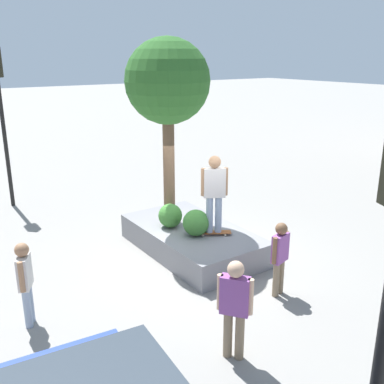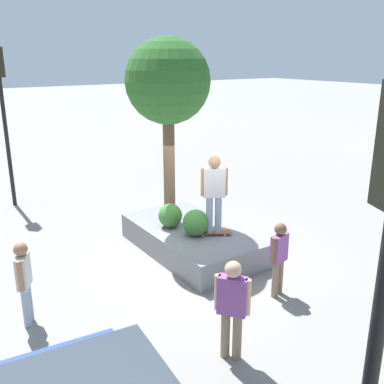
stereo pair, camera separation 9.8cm
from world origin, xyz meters
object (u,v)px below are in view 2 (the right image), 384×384
object	(u,v)px
plaza_tree	(168,84)
pedestrian_crossing	(279,254)
traffic_light_corner	(2,101)
bystander_watching	(24,278)
skateboarder	(214,189)
planter_ledge	(192,239)
skateboard	(213,233)
passerby_with_bag	(232,304)

from	to	relation	value
plaza_tree	pedestrian_crossing	xyz separation A→B (m)	(-3.42, -0.40, -3.05)
traffic_light_corner	bystander_watching	distance (m)	7.43
skateboarder	traffic_light_corner	bearing A→B (deg)	23.67
skateboarder	bystander_watching	bearing A→B (deg)	93.76
planter_ledge	bystander_watching	xyz separation A→B (m)	(-0.91, 4.09, 0.60)
skateboard	skateboarder	size ratio (longest dim) A/B	0.44
traffic_light_corner	passerby_with_bag	size ratio (longest dim) A/B	2.88
plaza_tree	bystander_watching	distance (m)	5.24
passerby_with_bag	bystander_watching	distance (m)	3.62
planter_ledge	passerby_with_bag	xyz separation A→B (m)	(-3.63, 1.70, 0.66)
planter_ledge	bystander_watching	bearing A→B (deg)	102.58
skateboard	traffic_light_corner	xyz separation A→B (m)	(6.64, 2.91, 2.59)
planter_ledge	skateboard	bearing A→B (deg)	-164.95
skateboard	traffic_light_corner	bearing A→B (deg)	23.67
bystander_watching	skateboarder	bearing A→B (deg)	-86.24
pedestrian_crossing	plaza_tree	bearing A→B (deg)	6.72
skateboarder	passerby_with_bag	size ratio (longest dim) A/B	1.08
skateboard	skateboarder	distance (m)	1.05
traffic_light_corner	plaza_tree	bearing A→B (deg)	-153.72
passerby_with_bag	skateboard	bearing A→B (deg)	-31.97
pedestrian_crossing	bystander_watching	xyz separation A→B (m)	(1.74, 4.34, 0.02)
planter_ledge	bystander_watching	size ratio (longest dim) A/B	2.33
planter_ledge	plaza_tree	world-z (taller)	plaza_tree
passerby_with_bag	pedestrian_crossing	bearing A→B (deg)	-63.21
planter_ledge	skateboard	size ratio (longest dim) A/B	4.56
traffic_light_corner	passerby_with_bag	xyz separation A→B (m)	(-9.64, -1.04, -2.28)
plaza_tree	skateboard	size ratio (longest dim) A/B	5.53
skateboard	passerby_with_bag	distance (m)	3.55
skateboard	bystander_watching	xyz separation A→B (m)	(-0.28, 4.26, 0.24)
passerby_with_bag	pedestrian_crossing	size ratio (longest dim) A/B	1.09
passerby_with_bag	bystander_watching	size ratio (longest dim) A/B	1.07
planter_ledge	pedestrian_crossing	xyz separation A→B (m)	(-2.65, -0.25, 0.58)
bystander_watching	skateboard	bearing A→B (deg)	-86.24
planter_ledge	skateboard	world-z (taller)	skateboard
pedestrian_crossing	bystander_watching	size ratio (longest dim) A/B	0.98
planter_ledge	pedestrian_crossing	bearing A→B (deg)	-174.67
skateboarder	passerby_with_bag	bearing A→B (deg)	148.03
skateboard	pedestrian_crossing	world-z (taller)	pedestrian_crossing
traffic_light_corner	passerby_with_bag	distance (m)	9.96
skateboard	skateboarder	bearing A→B (deg)	-116.57
plaza_tree	skateboarder	xyz separation A→B (m)	(-1.40, -0.33, -2.23)
plaza_tree	skateboarder	world-z (taller)	plaza_tree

